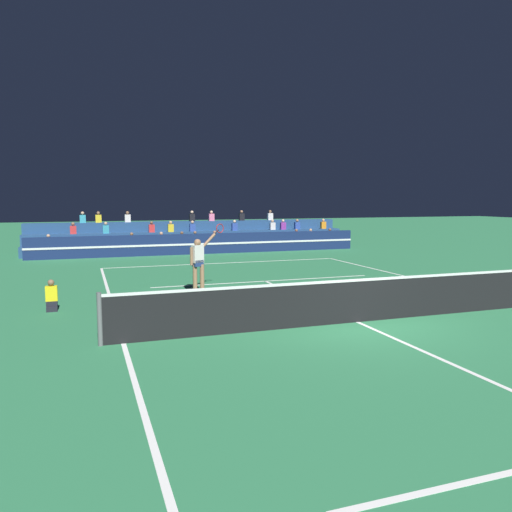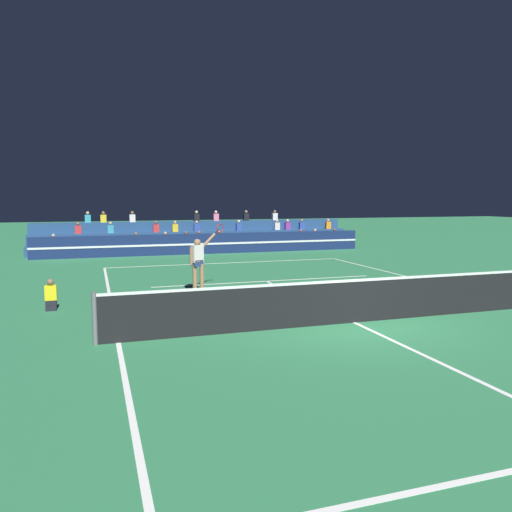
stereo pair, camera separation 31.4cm
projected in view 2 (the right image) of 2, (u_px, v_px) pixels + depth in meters
ground_plane at (354, 323)px, 12.03m from camera, size 120.00×120.00×0.00m
court_lines at (354, 322)px, 12.03m from camera, size 11.10×23.90×0.01m
tennis_net at (355, 300)px, 11.97m from camera, size 12.00×0.10×1.10m
sponsor_banner_wall at (208, 244)px, 27.17m from camera, size 18.00×0.26×1.10m
bleacher_stand at (198, 238)px, 29.55m from camera, size 18.55×2.85×2.28m
ball_kid_courtside at (51, 298)px, 13.37m from camera, size 0.30×0.36×0.84m
tennis_player at (198, 262)px, 15.89m from camera, size 1.30×0.61×2.23m
tennis_ball at (265, 316)px, 12.58m from camera, size 0.07×0.07×0.07m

